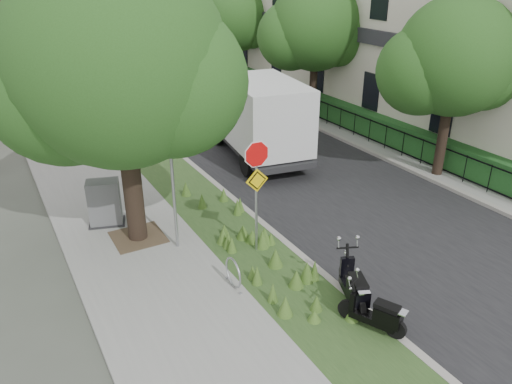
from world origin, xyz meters
TOP-DOWN VIEW (x-y plane):
  - ground at (0.00, 0.00)m, footprint 120.00×120.00m
  - sidewalk_near at (-4.25, 10.00)m, footprint 3.50×60.00m
  - verge at (-1.50, 10.00)m, footprint 2.00×60.00m
  - kerb_near at (-0.50, 10.00)m, footprint 0.20×60.00m
  - road at (3.00, 10.00)m, footprint 7.00×60.00m
  - kerb_far at (6.50, 10.00)m, footprint 0.20×60.00m
  - footpath_far at (8.20, 10.00)m, footprint 3.20×60.00m
  - street_tree_main at (-4.08, 2.86)m, footprint 6.21×5.54m
  - bare_post at (-3.20, 1.80)m, footprint 0.08×0.08m
  - bike_hoop at (-2.70, -0.60)m, footprint 0.06×0.78m
  - sign_assembly at (-1.40, 0.58)m, footprint 0.94×0.08m
  - fence_far at (7.20, 10.00)m, footprint 0.04×24.00m
  - hedge_far at (7.90, 10.00)m, footprint 1.00×24.00m
  - terrace_houses at (11.49, 10.00)m, footprint 7.40×26.40m
  - far_tree_a at (6.94, 2.05)m, footprint 4.60×4.10m
  - far_tree_b at (6.94, 10.05)m, footprint 4.83×4.31m
  - far_tree_c at (6.94, 18.04)m, footprint 4.37×3.89m
  - scooter_near at (-0.76, -3.51)m, footprint 0.79×1.42m
  - scooter_far at (-0.67, -2.61)m, footprint 0.83×1.67m
  - box_truck at (2.26, 6.95)m, footprint 3.20×6.29m
  - utility_cabinet at (-4.55, 4.06)m, footprint 1.18×0.95m

SIDE VIEW (x-z plane):
  - ground at x=0.00m, z-range 0.00..0.00m
  - road at x=3.00m, z-range 0.00..0.01m
  - sidewalk_near at x=-4.25m, z-range 0.00..0.12m
  - verge at x=-1.50m, z-range 0.00..0.12m
  - footpath_far at x=8.20m, z-range 0.00..0.12m
  - kerb_near at x=-0.50m, z-range 0.00..0.13m
  - kerb_far at x=6.50m, z-range 0.00..0.13m
  - scooter_near at x=-0.76m, z-range 0.11..0.84m
  - bike_hoop at x=-2.70m, z-range 0.11..0.88m
  - scooter_far at x=-0.67m, z-range 0.11..0.95m
  - fence_far at x=7.20m, z-range 0.17..1.17m
  - hedge_far at x=7.90m, z-range 0.12..1.22m
  - utility_cabinet at x=-4.55m, z-range 0.09..1.46m
  - box_truck at x=2.26m, z-range 0.41..3.13m
  - bare_post at x=-3.20m, z-range 0.12..4.12m
  - sign_assembly at x=-1.40m, z-range 0.72..3.94m
  - far_tree_c at x=6.94m, z-range 0.99..6.92m
  - far_tree_a at x=6.94m, z-range 1.02..7.24m
  - terrace_houses at x=11.49m, z-range 0.06..8.26m
  - far_tree_b at x=6.94m, z-range 1.09..7.65m
  - street_tree_main at x=-4.08m, z-range 0.97..8.63m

